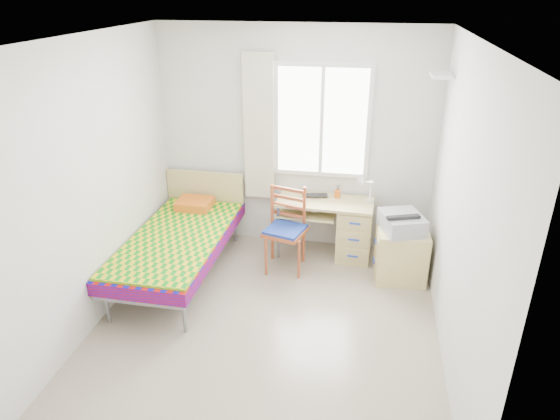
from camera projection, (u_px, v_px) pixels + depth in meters
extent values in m
plane|color=#BCAD93|center=(266.00, 324.00, 4.77)|extent=(3.50, 3.50, 0.00)
plane|color=white|center=(262.00, 39.00, 3.69)|extent=(3.50, 3.50, 0.00)
plane|color=silver|center=(296.00, 141.00, 5.79)|extent=(3.20, 0.00, 3.20)
plane|color=silver|center=(91.00, 187.00, 4.49)|extent=(0.00, 3.50, 3.50)
plane|color=silver|center=(461.00, 214.00, 3.97)|extent=(0.00, 3.50, 3.50)
cube|color=white|center=(322.00, 122.00, 5.62)|extent=(1.10, 0.04, 1.30)
cube|color=white|center=(322.00, 122.00, 5.61)|extent=(1.00, 0.02, 1.20)
cube|color=white|center=(322.00, 122.00, 5.61)|extent=(0.04, 0.02, 1.20)
cube|color=beige|center=(259.00, 128.00, 5.74)|extent=(0.35, 0.05, 1.70)
cube|color=white|center=(442.00, 75.00, 4.89)|extent=(0.20, 0.32, 0.03)
cube|color=gray|center=(179.00, 249.00, 5.41)|extent=(0.94, 2.03, 0.06)
cube|color=#AB0D0B|center=(178.00, 243.00, 5.37)|extent=(0.98, 2.05, 0.14)
cube|color=gold|center=(177.00, 237.00, 5.32)|extent=(0.96, 1.93, 0.03)
cube|color=tan|center=(205.00, 193.00, 6.17)|extent=(0.97, 0.06, 0.55)
cube|color=#D55717|center=(195.00, 204.00, 5.96)|extent=(0.41, 0.35, 0.10)
cylinder|color=gray|center=(107.00, 308.00, 4.73)|extent=(0.04, 0.04, 0.32)
cylinder|color=gray|center=(235.00, 230.00, 6.23)|extent=(0.04, 0.04, 0.32)
cube|color=tan|center=(325.00, 202.00, 5.74)|extent=(1.12, 0.55, 0.03)
cube|color=tan|center=(355.00, 231.00, 5.83)|extent=(0.41, 0.50, 0.66)
cube|color=tan|center=(307.00, 212.00, 5.84)|extent=(0.69, 0.49, 0.02)
cylinder|color=gray|center=(278.00, 233.00, 5.79)|extent=(0.03, 0.03, 0.66)
cylinder|color=gray|center=(284.00, 218.00, 6.15)|extent=(0.03, 0.03, 0.66)
cube|color=#A04D1F|center=(285.00, 232.00, 5.53)|extent=(0.50, 0.50, 0.04)
cube|color=navy|center=(285.00, 230.00, 5.51)|extent=(0.48, 0.48, 0.04)
cube|color=#A04D1F|center=(288.00, 202.00, 5.57)|extent=(0.36, 0.13, 0.41)
cylinder|color=#A04D1F|center=(266.00, 257.00, 5.49)|extent=(0.03, 0.03, 0.46)
cylinder|color=#A04D1F|center=(304.00, 225.00, 5.66)|extent=(0.04, 0.04, 0.94)
cube|color=tan|center=(401.00, 254.00, 5.41)|extent=(0.56, 0.51, 0.58)
cube|color=tan|center=(377.00, 241.00, 5.40)|extent=(0.04, 0.44, 0.21)
cube|color=tan|center=(375.00, 261.00, 5.50)|extent=(0.04, 0.44, 0.21)
cube|color=#93969A|center=(402.00, 223.00, 5.25)|extent=(0.52, 0.56, 0.19)
cube|color=black|center=(403.00, 215.00, 5.21)|extent=(0.42, 0.46, 0.02)
imported|color=black|center=(315.00, 197.00, 5.81)|extent=(0.32, 0.23, 0.02)
cylinder|color=#D55717|center=(337.00, 194.00, 5.81)|extent=(0.08, 0.08, 0.09)
cylinder|color=white|center=(370.00, 201.00, 5.70)|extent=(0.09, 0.09, 0.03)
cylinder|color=white|center=(371.00, 190.00, 5.65)|extent=(0.02, 0.11, 0.25)
cylinder|color=white|center=(369.00, 182.00, 5.53)|extent=(0.12, 0.22, 0.10)
cone|color=white|center=(362.00, 183.00, 5.44)|extent=(0.13, 0.14, 0.12)
imported|color=gray|center=(310.00, 209.00, 5.78)|extent=(0.20, 0.23, 0.01)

